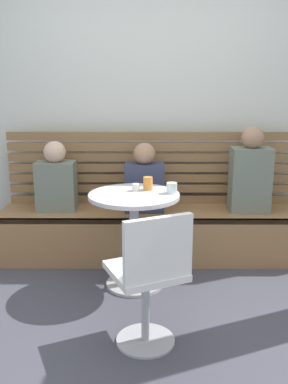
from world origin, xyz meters
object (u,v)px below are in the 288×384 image
cafe_table (134,222)px  person_child_left (144,181)px  cup_glass_short (172,188)px  person_child_middle (56,180)px  white_chair (150,276)px  cup_espresso_small (136,187)px  booth_bench (153,234)px  cup_tumbler_orange (148,183)px  person_adult (250,174)px

cafe_table → person_child_left: 0.59m
cup_glass_short → cafe_table: bearing=-176.3°
cafe_table → person_child_middle: (-0.70, 0.58, 0.19)m
white_chair → person_child_middle: person_child_middle is taller
cafe_table → person_child_middle: 0.93m
person_child_middle → cup_espresso_small: 0.87m
booth_bench → cafe_table: 0.64m
cafe_table → cup_tumbler_orange: (0.10, 0.12, 0.27)m
cafe_table → person_child_middle: size_ratio=1.20×
person_adult → person_child_middle: (-1.69, 0.03, -0.06)m
cafe_table → person_child_left: size_ratio=1.23×
white_chair → cup_tumbler_orange: (-0.01, 0.93, 0.33)m
cup_espresso_small → cup_tumbler_orange: bearing=18.0°
booth_bench → cup_glass_short: cup_glass_short is taller
person_child_middle → white_chair: bearing=-59.6°
cafe_table → person_adult: 1.16m
person_child_middle → booth_bench: bearing=-1.9°
white_chair → person_child_left: size_ratio=1.41×
cafe_table → cup_espresso_small: 0.26m
person_adult → cup_espresso_small: (-0.98, -0.46, -0.00)m
booth_bench → cafe_table: size_ratio=3.65×
person_adult → cup_espresso_small: size_ratio=13.24×
person_child_left → cafe_table: bearing=-97.7°
booth_bench → cup_tumbler_orange: 0.71m
person_child_left → cup_espresso_small: size_ratio=10.77×
booth_bench → cup_glass_short: 0.78m
person_child_left → cup_glass_short: size_ratio=7.54×
person_child_left → cup_tumbler_orange: bearing=-86.3°
white_chair → person_child_left: bearing=91.6°
white_chair → person_child_middle: 1.63m
booth_bench → person_child_left: (-0.07, 0.01, 0.48)m
cup_espresso_small → booth_bench: bearing=73.4°
booth_bench → cup_espresso_small: bearing=-106.6°
person_adult → cup_tumbler_orange: bearing=-154.0°
cafe_table → cup_glass_short: cup_glass_short is taller
cup_tumbler_orange → cup_glass_short: cup_tumbler_orange is taller
cup_espresso_small → person_child_middle: bearing=145.5°
cafe_table → white_chair: bearing=-82.0°
white_chair → cup_tumbler_orange: size_ratio=8.50×
cafe_table → cup_tumbler_orange: size_ratio=7.40×
person_child_middle → cup_tumbler_orange: (0.80, -0.46, 0.08)m
cafe_table → cup_espresso_small: cup_espresso_small is taller
person_adult → cup_espresso_small: bearing=-154.8°
person_child_left → cup_tumbler_orange: (0.03, -0.44, 0.09)m
person_adult → cup_glass_short: (-0.71, -0.53, 0.01)m
person_child_middle → cup_glass_short: size_ratio=7.68×
person_adult → person_child_left: 0.92m
cup_glass_short → cup_tumbler_orange: bearing=150.0°
person_child_middle → cup_glass_short: (0.98, -0.56, 0.07)m
cafe_table → cup_tumbler_orange: cup_tumbler_orange is taller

